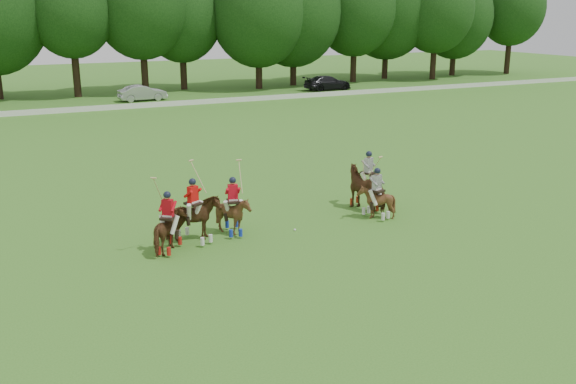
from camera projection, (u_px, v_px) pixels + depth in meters
name	position (u px, v px, depth m)	size (l,w,h in m)	color
ground	(293.00, 273.00, 20.54)	(180.00, 180.00, 0.00)	#377020
tree_line	(74.00, 9.00, 60.18)	(117.98, 14.32, 14.75)	black
boundary_rail	(96.00, 108.00, 53.52)	(120.00, 0.10, 0.44)	white
car_mid	(142.00, 93.00, 59.35)	(1.53, 4.39, 1.45)	#ABACB1
car_right	(328.00, 83.00, 67.39)	(2.10, 5.15, 1.50)	black
polo_red_a	(169.00, 231.00, 22.15)	(1.65, 1.84, 2.72)	#472313
polo_red_b	(194.00, 219.00, 23.05)	(2.12, 2.01, 2.92)	#472313
polo_red_c	(233.00, 214.00, 23.91)	(1.46, 1.57, 2.75)	#472313
polo_stripe_a	(368.00, 188.00, 26.96)	(1.71, 2.34, 2.48)	#472313
polo_stripe_b	(376.00, 201.00, 25.75)	(1.43, 1.51, 2.63)	#472313
polo_ball	(295.00, 230.00, 24.43)	(0.09, 0.09, 0.09)	white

